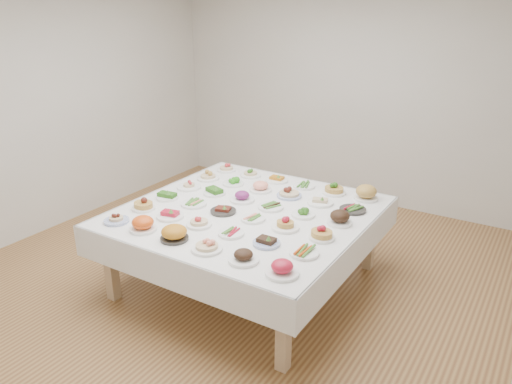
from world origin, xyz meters
The scene contains 38 objects.
room_envelope centered at (0.00, 0.00, 1.83)m, with size 5.02×5.02×2.81m.
display_table centered at (0.17, -0.13, 0.68)m, with size 2.14×2.14×0.75m.
dish_0 centered at (-0.64, -0.95, 0.79)m, with size 0.21×0.21×0.10m.
dish_1 centered at (-0.32, -0.94, 0.82)m, with size 0.23×0.23×0.15m.
dish_2 centered at (0.01, -0.94, 0.82)m, with size 0.22×0.22×0.14m.
dish_3 centered at (0.34, -0.94, 0.81)m, with size 0.23×0.23×0.13m.
dish_4 centered at (0.67, -0.94, 0.80)m, with size 0.23×0.23×0.12m.
dish_5 centered at (1.00, -0.95, 0.81)m, with size 0.24×0.24×0.13m.
dish_6 centered at (-0.64, -0.61, 0.81)m, with size 0.22×0.21×0.13m.
dish_7 centered at (-0.31, -0.62, 0.79)m, with size 0.24×0.24×0.10m.
dish_8 centered at (0.01, -0.63, 0.80)m, with size 0.21×0.21×0.11m.
dish_9 centered at (0.34, -0.62, 0.77)m, with size 0.21×0.21×0.05m.
dish_10 centered at (0.68, -0.62, 0.79)m, with size 0.21×0.21×0.09m.
dish_11 centered at (1.00, -0.61, 0.78)m, with size 0.22×0.22×0.06m.
dish_12 centered at (-0.63, -0.30, 0.79)m, with size 0.21×0.21×0.10m.
dish_13 centered at (-0.32, -0.29, 0.77)m, with size 0.24×0.24×0.06m.
dish_14 centered at (0.02, -0.29, 0.78)m, with size 0.23×0.23×0.09m.
dish_15 centered at (0.33, -0.28, 0.77)m, with size 0.21×0.21×0.05m.
dish_16 centered at (0.66, -0.29, 0.81)m, with size 0.23×0.23×0.14m.
dish_17 centered at (0.99, -0.30, 0.81)m, with size 0.22×0.21×0.13m.
dish_18 centered at (-0.64, 0.04, 0.80)m, with size 0.24×0.24×0.11m.
dish_19 centered at (-0.32, 0.04, 0.80)m, with size 0.22×0.22×0.10m.
dish_20 centered at (0.01, 0.04, 0.80)m, with size 0.23×0.23×0.12m.
dish_21 centered at (0.33, 0.03, 0.77)m, with size 0.23×0.23×0.05m.
dish_22 centered at (0.66, 0.03, 0.78)m, with size 0.21×0.21×0.08m.
dish_23 centered at (1.00, 0.04, 0.81)m, with size 0.21×0.21×0.12m.
dish_24 centered at (-0.64, 0.36, 0.82)m, with size 0.26×0.26×0.14m.
dish_25 centered at (-0.32, 0.36, 0.79)m, with size 0.22×0.22×0.09m.
dish_26 centered at (0.02, 0.36, 0.81)m, with size 0.22×0.22×0.12m.
dish_27 centered at (0.34, 0.37, 0.82)m, with size 0.25×0.25×0.14m.
dish_28 centered at (0.67, 0.37, 0.78)m, with size 0.24×0.24×0.09m.
dish_29 centered at (0.99, 0.37, 0.78)m, with size 0.25×0.24×0.06m.
dish_30 centered at (-0.64, 0.69, 0.80)m, with size 0.20×0.20×0.11m.
dish_31 centered at (-0.31, 0.68, 0.80)m, with size 0.22×0.22×0.12m.
dish_32 centered at (0.01, 0.70, 0.78)m, with size 0.23×0.23×0.09m.
dish_33 centered at (0.34, 0.68, 0.77)m, with size 0.23×0.22×0.06m.
dish_34 centered at (0.67, 0.68, 0.82)m, with size 0.26×0.25×0.15m.
dish_35 centered at (0.99, 0.70, 0.82)m, with size 0.22×0.22×0.14m.
Camera 1 is at (2.46, -3.62, 2.53)m, focal length 35.00 mm.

